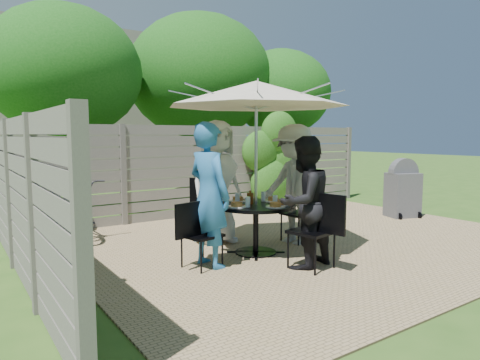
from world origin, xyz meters
TOP-DOWN VIEW (x-y plane):
  - backyard_envelope at (0.09, 10.29)m, footprint 60.00×60.00m
  - patio_table at (-1.15, 0.11)m, footprint 1.23×1.23m
  - umbrella at (-1.15, 0.11)m, footprint 2.80×2.80m
  - chair_back at (-1.31, 1.06)m, footprint 0.58×0.74m
  - person_back at (-1.29, 0.93)m, footprint 1.00×0.73m
  - chair_left at (-2.11, -0.05)m, footprint 0.65×0.49m
  - person_left at (-1.97, -0.02)m, footprint 0.53×0.72m
  - chair_front at (-1.00, -0.85)m, footprint 0.54×0.73m
  - person_front at (-1.02, -0.71)m, footprint 0.88×0.74m
  - chair_right at (-0.20, 0.26)m, footprint 0.67×0.46m
  - person_right at (-0.33, 0.24)m, footprint 0.85×1.26m
  - plate_back at (-1.21, 0.46)m, footprint 0.26×0.26m
  - plate_left at (-1.51, 0.05)m, footprint 0.26×0.26m
  - plate_front at (-1.10, -0.25)m, footprint 0.26×0.26m
  - plate_right at (-0.80, 0.16)m, footprint 0.26×0.26m
  - plate_extra at (-0.93, -0.16)m, footprint 0.24×0.24m
  - glass_back at (-1.30, 0.35)m, footprint 0.07×0.07m
  - glass_left at (-1.39, -0.04)m, footprint 0.07×0.07m
  - glass_front at (-1.01, -0.13)m, footprint 0.07×0.07m
  - glass_right at (-0.91, 0.25)m, footprint 0.07×0.07m
  - syrup_jug at (-1.22, 0.15)m, footprint 0.09×0.09m
  - coffee_cup at (-1.09, 0.34)m, footprint 0.08×0.08m
  - bicycle at (-2.90, 2.60)m, footprint 0.77×1.88m
  - bbq_grill at (2.85, 0.57)m, footprint 0.70×0.61m

SIDE VIEW (x-z plane):
  - chair_left at x=-2.11m, z-range -0.17..0.68m
  - chair_right at x=-0.20m, z-range -0.18..0.73m
  - chair_front at x=-1.00m, z-range -0.19..0.77m
  - chair_back at x=-1.31m, z-range -0.19..0.78m
  - bicycle at x=-2.90m, z-range 0.00..0.97m
  - patio_table at x=-1.15m, z-range 0.14..0.84m
  - bbq_grill at x=2.85m, z-range -0.05..1.14m
  - plate_back at x=-1.21m, z-range 0.70..0.76m
  - plate_left at x=-1.51m, z-range 0.70..0.76m
  - plate_front at x=-1.10m, z-range 0.70..0.76m
  - plate_right at x=-0.80m, z-range 0.70..0.76m
  - plate_extra at x=-0.93m, z-range 0.70..0.76m
  - coffee_cup at x=-1.09m, z-range 0.70..0.82m
  - glass_back at x=-1.30m, z-range 0.70..0.84m
  - glass_left at x=-1.39m, z-range 0.70..0.84m
  - glass_front at x=-1.01m, z-range 0.70..0.84m
  - glass_right at x=-0.91m, z-range 0.70..0.84m
  - syrup_jug at x=-1.22m, z-range 0.70..0.86m
  - person_front at x=-1.02m, z-range 0.00..1.64m
  - person_left at x=-1.97m, z-range 0.00..1.81m
  - person_right at x=-0.33m, z-range 0.00..1.81m
  - person_back at x=-1.29m, z-range 0.00..1.88m
  - umbrella at x=-1.15m, z-range 1.01..3.39m
  - backyard_envelope at x=0.09m, z-range 0.11..5.11m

